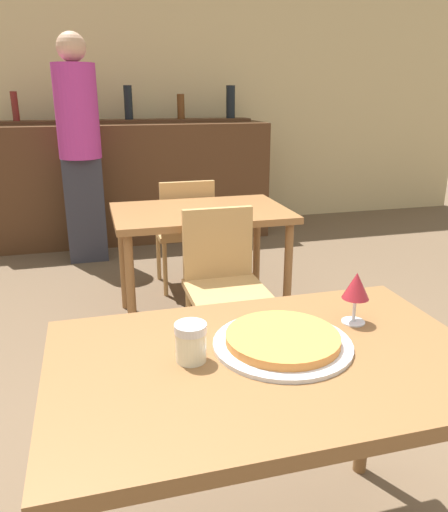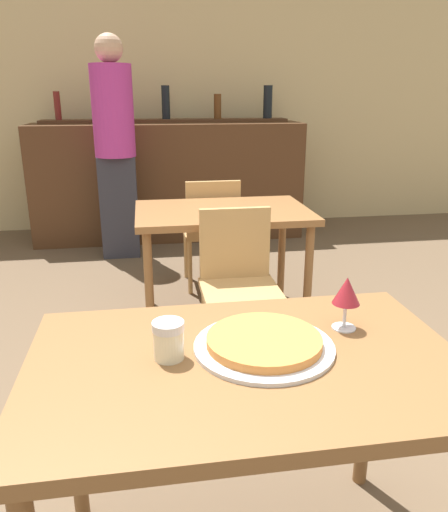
# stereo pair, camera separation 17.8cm
# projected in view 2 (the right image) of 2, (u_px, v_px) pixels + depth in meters

# --- Properties ---
(wall_back) EXTENTS (8.00, 0.05, 2.80)m
(wall_back) POSITION_uv_depth(u_px,v_px,m) (164.00, 92.00, 5.15)
(wall_back) COLOR #D1B784
(wall_back) RESTS_ON ground_plane
(dining_table_near) EXTENTS (1.14, 0.73, 0.74)m
(dining_table_near) POSITION_uv_depth(u_px,v_px,m) (246.00, 386.00, 1.32)
(dining_table_near) COLOR brown
(dining_table_near) RESTS_ON ground_plane
(dining_table_far) EXTENTS (1.05, 0.71, 0.72)m
(dining_table_far) POSITION_uv_depth(u_px,v_px,m) (223.00, 223.00, 3.07)
(dining_table_far) COLOR brown
(dining_table_far) RESTS_ON ground_plane
(bar_counter) EXTENTS (2.60, 0.56, 1.12)m
(bar_counter) POSITION_uv_depth(u_px,v_px,m) (169.00, 181.00, 4.94)
(bar_counter) COLOR #4C2D19
(bar_counter) RESTS_ON ground_plane
(bar_back_shelf) EXTENTS (2.39, 0.24, 0.35)m
(bar_back_shelf) POSITION_uv_depth(u_px,v_px,m) (173.00, 115.00, 4.88)
(bar_back_shelf) COLOR #4C2D19
(bar_back_shelf) RESTS_ON bar_counter
(chair_far_side_front) EXTENTS (0.40, 0.40, 0.82)m
(chair_far_side_front) POSITION_uv_depth(u_px,v_px,m) (238.00, 276.00, 2.62)
(chair_far_side_front) COLOR tan
(chair_far_side_front) RESTS_ON ground_plane
(chair_far_side_back) EXTENTS (0.40, 0.40, 0.82)m
(chair_far_side_back) POSITION_uv_depth(u_px,v_px,m) (211.00, 226.00, 3.61)
(chair_far_side_back) COLOR tan
(chair_far_side_back) RESTS_ON ground_plane
(pizza_tray) EXTENTS (0.38, 0.38, 0.04)m
(pizza_tray) POSITION_uv_depth(u_px,v_px,m) (264.00, 343.00, 1.34)
(pizza_tray) COLOR silver
(pizza_tray) RESTS_ON dining_table_near
(cheese_shaker) EXTENTS (0.08, 0.08, 0.10)m
(cheese_shaker) POSITION_uv_depth(u_px,v_px,m) (169.00, 340.00, 1.28)
(cheese_shaker) COLOR beige
(cheese_shaker) RESTS_ON dining_table_near
(person_standing) EXTENTS (0.34, 0.34, 1.85)m
(person_standing) POSITION_uv_depth(u_px,v_px,m) (115.00, 141.00, 4.18)
(person_standing) COLOR #2D2D38
(person_standing) RESTS_ON ground_plane
(wine_glass) EXTENTS (0.08, 0.08, 0.16)m
(wine_glass) POSITION_uv_depth(u_px,v_px,m) (347.00, 292.00, 1.43)
(wine_glass) COLOR silver
(wine_glass) RESTS_ON dining_table_near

